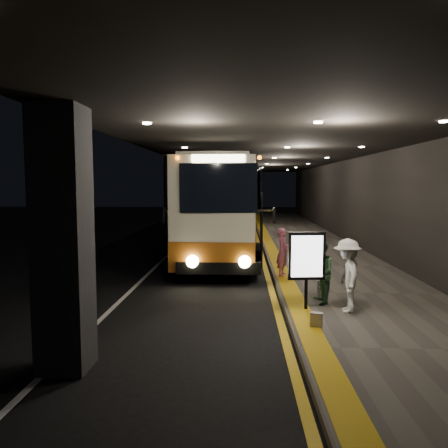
{
  "coord_description": "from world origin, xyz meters",
  "views": [
    {
      "loc": [
        1.46,
        -15.06,
        3.13
      ],
      "look_at": [
        0.82,
        0.57,
        1.7
      ],
      "focal_mm": 35.0,
      "sensor_mm": 36.0,
      "label": 1
    }
  ],
  "objects": [
    {
      "name": "kerb_stripe_yellow",
      "position": [
        2.35,
        5.0,
        0.01
      ],
      "size": [
        0.18,
        50.0,
        0.01
      ],
      "primitive_type": "cube",
      "color": "gold",
      "rests_on": "ground"
    },
    {
      "name": "stanchion_post",
      "position": [
        2.99,
        -1.27,
        0.66
      ],
      "size": [
        0.05,
        0.05,
        1.02
      ],
      "primitive_type": "cylinder",
      "color": "black",
      "rests_on": "sidewalk"
    },
    {
      "name": "support_columns",
      "position": [
        -1.5,
        4.0,
        2.2
      ],
      "size": [
        0.8,
        24.8,
        4.4
      ],
      "color": "black",
      "rests_on": "ground"
    },
    {
      "name": "canopy",
      "position": [
        2.5,
        5.0,
        4.6
      ],
      "size": [
        9.0,
        50.0,
        0.4
      ],
      "primitive_type": "cube",
      "color": "black",
      "rests_on": "support_columns"
    },
    {
      "name": "coach_main",
      "position": [
        0.76,
        4.32,
        1.93
      ],
      "size": [
        3.1,
        12.97,
        4.02
      ],
      "rotation": [
        0.0,
        0.0,
        -0.03
      ],
      "color": "beige",
      "rests_on": "ground"
    },
    {
      "name": "passenger_waiting_white",
      "position": [
        3.93,
        -4.95,
        1.01
      ],
      "size": [
        0.6,
        1.15,
        1.72
      ],
      "primitive_type": "imported",
      "rotation": [
        0.0,
        0.0,
        -1.65
      ],
      "color": "silver",
      "rests_on": "sidewalk"
    },
    {
      "name": "coach_third",
      "position": [
        0.97,
        30.66,
        1.67
      ],
      "size": [
        2.68,
        11.17,
        3.49
      ],
      "rotation": [
        0.0,
        0.0,
        -0.03
      ],
      "color": "beige",
      "rests_on": "ground"
    },
    {
      "name": "passenger_waiting_green",
      "position": [
        3.42,
        -4.27,
        0.95
      ],
      "size": [
        0.51,
        0.8,
        1.61
      ],
      "primitive_type": "imported",
      "rotation": [
        0.0,
        0.0,
        -1.53
      ],
      "color": "#3C6D44",
      "rests_on": "sidewalk"
    },
    {
      "name": "bag_polka",
      "position": [
        3.67,
        -3.33,
        0.33
      ],
      "size": [
        0.32,
        0.17,
        0.37
      ],
      "primitive_type": "cube",
      "rotation": [
        0.0,
        0.0,
        -0.16
      ],
      "color": "black",
      "rests_on": "sidewalk"
    },
    {
      "name": "bag_plain",
      "position": [
        3.03,
        -6.09,
        0.3
      ],
      "size": [
        0.28,
        0.22,
        0.31
      ],
      "primitive_type": "cube",
      "rotation": [
        0.0,
        0.0,
        -0.33
      ],
      "color": "#B8B0AD",
      "rests_on": "sidewalk"
    },
    {
      "name": "tactile_strip",
      "position": [
        2.85,
        5.0,
        0.16
      ],
      "size": [
        0.5,
        50.0,
        0.01
      ],
      "primitive_type": "cube",
      "color": "gold",
      "rests_on": "sidewalk"
    },
    {
      "name": "lane_line_white",
      "position": [
        -1.8,
        5.0,
        0.01
      ],
      "size": [
        0.12,
        50.0,
        0.01
      ],
      "primitive_type": "cube",
      "color": "silver",
      "rests_on": "ground"
    },
    {
      "name": "terminal_wall",
      "position": [
        7.0,
        5.0,
        3.0
      ],
      "size": [
        0.1,
        50.0,
        6.0
      ],
      "primitive_type": "cube",
      "color": "black",
      "rests_on": "ground"
    },
    {
      "name": "sidewalk",
      "position": [
        4.75,
        5.0,
        0.07
      ],
      "size": [
        4.5,
        50.0,
        0.15
      ],
      "primitive_type": "cube",
      "color": "#514C44",
      "rests_on": "ground"
    },
    {
      "name": "passenger_boarding",
      "position": [
        2.8,
        -0.94,
        0.93
      ],
      "size": [
        0.53,
        0.66,
        1.56
      ],
      "primitive_type": "imported",
      "rotation": [
        0.0,
        0.0,
        1.25
      ],
      "color": "#CF6082",
      "rests_on": "sidewalk"
    },
    {
      "name": "ground",
      "position": [
        0.0,
        0.0,
        0.0
      ],
      "size": [
        90.0,
        90.0,
        0.0
      ],
      "primitive_type": "plane",
      "color": "black"
    },
    {
      "name": "coach_second",
      "position": [
        0.97,
        15.89,
        1.86
      ],
      "size": [
        3.02,
        12.43,
        3.88
      ],
      "rotation": [
        0.0,
        0.0,
        -0.04
      ],
      "color": "beige",
      "rests_on": "ground"
    },
    {
      "name": "info_sign",
      "position": [
        3.0,
        -4.8,
        1.4
      ],
      "size": [
        0.88,
        0.2,
        1.86
      ],
      "rotation": [
        0.0,
        0.0,
        0.09
      ],
      "color": "black",
      "rests_on": "sidewalk"
    }
  ]
}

